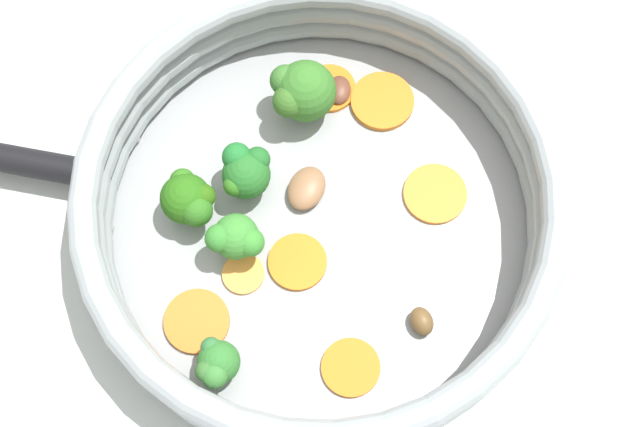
{
  "coord_description": "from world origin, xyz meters",
  "views": [
    {
      "loc": [
        -0.13,
        -0.17,
        0.62
      ],
      "look_at": [
        0.0,
        0.0,
        0.03
      ],
      "focal_mm": 50.0,
      "sensor_mm": 36.0,
      "label": 1
    }
  ],
  "objects_px": {
    "skillet": "(320,223)",
    "mushroom_piece_1": "(306,188)",
    "mushroom_piece_0": "(339,90)",
    "carrot_slice_4": "(435,194)",
    "carrot_slice_2": "(242,272)",
    "broccoli_floret_0": "(302,91)",
    "carrot_slice_5": "(197,321)",
    "broccoli_floret_4": "(189,199)",
    "carrot_slice_6": "(382,101)",
    "mushroom_piece_2": "(422,321)",
    "carrot_slice_0": "(330,88)",
    "broccoli_floret_2": "(245,172)",
    "broccoli_floret_1": "(217,364)",
    "broccoli_floret_3": "(236,238)",
    "carrot_slice_3": "(351,368)",
    "carrot_slice_1": "(298,262)"
  },
  "relations": [
    {
      "from": "mushroom_piece_0",
      "to": "mushroom_piece_2",
      "type": "distance_m",
      "value": 0.19
    },
    {
      "from": "skillet",
      "to": "broccoli_floret_2",
      "type": "xyz_separation_m",
      "value": [
        -0.03,
        0.05,
        0.03
      ]
    },
    {
      "from": "skillet",
      "to": "mushroom_piece_1",
      "type": "relative_size",
      "value": 9.04
    },
    {
      "from": "mushroom_piece_0",
      "to": "broccoli_floret_0",
      "type": "bearing_deg",
      "value": 170.42
    },
    {
      "from": "broccoli_floret_1",
      "to": "mushroom_piece_0",
      "type": "xyz_separation_m",
      "value": [
        0.19,
        0.12,
        -0.02
      ]
    },
    {
      "from": "broccoli_floret_4",
      "to": "carrot_slice_4",
      "type": "bearing_deg",
      "value": -32.39
    },
    {
      "from": "broccoli_floret_0",
      "to": "broccoli_floret_1",
      "type": "relative_size",
      "value": 1.42
    },
    {
      "from": "broccoli_floret_0",
      "to": "mushroom_piece_1",
      "type": "height_order",
      "value": "broccoli_floret_0"
    },
    {
      "from": "broccoli_floret_4",
      "to": "mushroom_piece_2",
      "type": "relative_size",
      "value": 2.21
    },
    {
      "from": "carrot_slice_2",
      "to": "carrot_slice_0",
      "type": "bearing_deg",
      "value": 29.92
    },
    {
      "from": "carrot_slice_4",
      "to": "carrot_slice_5",
      "type": "relative_size",
      "value": 1.02
    },
    {
      "from": "carrot_slice_0",
      "to": "broccoli_floret_1",
      "type": "relative_size",
      "value": 1.09
    },
    {
      "from": "carrot_slice_6",
      "to": "broccoli_floret_4",
      "type": "xyz_separation_m",
      "value": [
        -0.16,
        0.01,
        0.02
      ]
    },
    {
      "from": "mushroom_piece_1",
      "to": "mushroom_piece_2",
      "type": "height_order",
      "value": "mushroom_piece_2"
    },
    {
      "from": "broccoli_floret_4",
      "to": "mushroom_piece_0",
      "type": "height_order",
      "value": "broccoli_floret_4"
    },
    {
      "from": "broccoli_floret_0",
      "to": "carrot_slice_0",
      "type": "bearing_deg",
      "value": 3.78
    },
    {
      "from": "carrot_slice_2",
      "to": "broccoli_floret_0",
      "type": "bearing_deg",
      "value": 35.01
    },
    {
      "from": "carrot_slice_3",
      "to": "broccoli_floret_1",
      "type": "distance_m",
      "value": 0.09
    },
    {
      "from": "carrot_slice_4",
      "to": "carrot_slice_3",
      "type": "bearing_deg",
      "value": -153.15
    },
    {
      "from": "broccoli_floret_3",
      "to": "broccoli_floret_4",
      "type": "relative_size",
      "value": 0.93
    },
    {
      "from": "mushroom_piece_0",
      "to": "carrot_slice_2",
      "type": "bearing_deg",
      "value": -152.92
    },
    {
      "from": "mushroom_piece_2",
      "to": "broccoli_floret_4",
      "type": "bearing_deg",
      "value": 116.16
    },
    {
      "from": "carrot_slice_4",
      "to": "carrot_slice_6",
      "type": "xyz_separation_m",
      "value": [
        0.02,
        0.08,
        0.0
      ]
    },
    {
      "from": "carrot_slice_0",
      "to": "broccoli_floret_2",
      "type": "relative_size",
      "value": 0.92
    },
    {
      "from": "carrot_slice_5",
      "to": "carrot_slice_6",
      "type": "xyz_separation_m",
      "value": [
        0.21,
        0.06,
        0.0
      ]
    },
    {
      "from": "broccoli_floret_3",
      "to": "mushroom_piece_1",
      "type": "height_order",
      "value": "broccoli_floret_3"
    },
    {
      "from": "carrot_slice_2",
      "to": "carrot_slice_5",
      "type": "xyz_separation_m",
      "value": [
        -0.05,
        -0.01,
        0.0
      ]
    },
    {
      "from": "carrot_slice_2",
      "to": "broccoli_floret_4",
      "type": "distance_m",
      "value": 0.06
    },
    {
      "from": "mushroom_piece_0",
      "to": "carrot_slice_4",
      "type": "bearing_deg",
      "value": -86.82
    },
    {
      "from": "carrot_slice_4",
      "to": "broccoli_floret_0",
      "type": "xyz_separation_m",
      "value": [
        -0.04,
        0.11,
        0.03
      ]
    },
    {
      "from": "broccoli_floret_0",
      "to": "broccoli_floret_4",
      "type": "relative_size",
      "value": 1.15
    },
    {
      "from": "broccoli_floret_0",
      "to": "mushroom_piece_2",
      "type": "bearing_deg",
      "value": -99.99
    },
    {
      "from": "carrot_slice_6",
      "to": "broccoli_floret_2",
      "type": "bearing_deg",
      "value": 177.41
    },
    {
      "from": "broccoli_floret_4",
      "to": "mushroom_piece_1",
      "type": "distance_m",
      "value": 0.09
    },
    {
      "from": "carrot_slice_6",
      "to": "mushroom_piece_2",
      "type": "xyz_separation_m",
      "value": [
        -0.08,
        -0.15,
        0.0
      ]
    },
    {
      "from": "broccoli_floret_3",
      "to": "carrot_slice_2",
      "type": "bearing_deg",
      "value": -118.19
    },
    {
      "from": "carrot_slice_5",
      "to": "carrot_slice_6",
      "type": "relative_size",
      "value": 0.95
    },
    {
      "from": "skillet",
      "to": "broccoli_floret_4",
      "type": "relative_size",
      "value": 7.01
    },
    {
      "from": "broccoli_floret_1",
      "to": "mushroom_piece_1",
      "type": "distance_m",
      "value": 0.14
    },
    {
      "from": "carrot_slice_1",
      "to": "broccoli_floret_4",
      "type": "xyz_separation_m",
      "value": [
        -0.04,
        0.08,
        0.02
      ]
    },
    {
      "from": "carrot_slice_5",
      "to": "broccoli_floret_4",
      "type": "relative_size",
      "value": 1.01
    },
    {
      "from": "carrot_slice_3",
      "to": "mushroom_piece_1",
      "type": "xyz_separation_m",
      "value": [
        0.05,
        0.12,
        0.0
      ]
    },
    {
      "from": "skillet",
      "to": "mushroom_piece_2",
      "type": "distance_m",
      "value": 0.1
    },
    {
      "from": "carrot_slice_0",
      "to": "broccoli_floret_2",
      "type": "distance_m",
      "value": 0.1
    },
    {
      "from": "carrot_slice_2",
      "to": "broccoli_floret_3",
      "type": "height_order",
      "value": "broccoli_floret_3"
    },
    {
      "from": "carrot_slice_0",
      "to": "mushroom_piece_1",
      "type": "relative_size",
      "value": 1.14
    },
    {
      "from": "carrot_slice_6",
      "to": "broccoli_floret_2",
      "type": "height_order",
      "value": "broccoli_floret_2"
    },
    {
      "from": "skillet",
      "to": "broccoli_floret_1",
      "type": "xyz_separation_m",
      "value": [
        -0.12,
        -0.05,
        0.03
      ]
    },
    {
      "from": "carrot_slice_2",
      "to": "broccoli_floret_0",
      "type": "relative_size",
      "value": 0.58
    },
    {
      "from": "broccoli_floret_3",
      "to": "mushroom_piece_1",
      "type": "distance_m",
      "value": 0.07
    }
  ]
}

